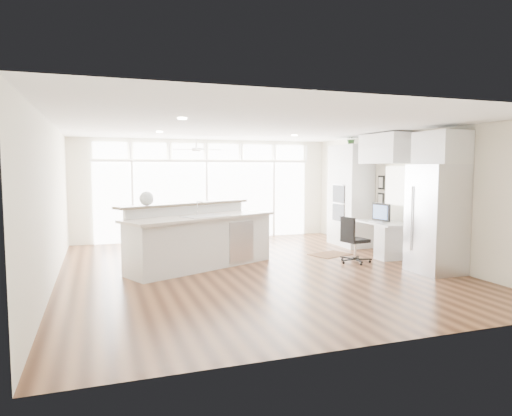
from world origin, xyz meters
name	(u,v)px	position (x,y,z in m)	size (l,w,h in m)	color
floor	(253,270)	(0.00, 0.00, -0.01)	(7.00, 8.00, 0.02)	#432414
ceiling	(253,127)	(0.00, 0.00, 2.70)	(7.00, 8.00, 0.02)	white
wall_back	(206,190)	(0.00, 4.00, 1.35)	(7.00, 0.04, 2.70)	silver
wall_front	(374,223)	(0.00, -4.00, 1.35)	(7.00, 0.04, 2.70)	silver
wall_left	(51,204)	(-3.50, 0.00, 1.35)	(0.04, 8.00, 2.70)	silver
wall_right	(408,195)	(3.50, 0.00, 1.35)	(0.04, 8.00, 2.70)	silver
glass_wall	(206,201)	(0.00, 3.94, 1.05)	(5.80, 0.06, 2.08)	white
transom_row	(206,151)	(0.00, 3.94, 2.38)	(5.90, 0.06, 0.40)	white
desk_window	(398,186)	(3.46, 0.30, 1.55)	(0.04, 0.85, 0.85)	white
ceiling_fan	(196,145)	(-0.50, 2.80, 2.48)	(1.16, 1.16, 0.32)	white
recessed_lights	(250,129)	(0.00, 0.20, 2.68)	(3.40, 3.00, 0.02)	white
oven_cabinet	(350,196)	(3.17, 1.80, 1.25)	(0.64, 1.20, 2.50)	silver
desk_nook	(384,239)	(3.13, 0.30, 0.38)	(0.72, 1.30, 0.76)	silver
upper_cabinets	(387,149)	(3.17, 0.30, 2.35)	(0.64, 1.30, 0.64)	silver
refrigerator	(436,219)	(3.11, -1.35, 1.00)	(0.76, 0.90, 2.00)	silver
fridge_cabinet	(442,148)	(3.17, -1.35, 2.30)	(0.64, 0.90, 0.60)	silver
framed_photos	(381,191)	(3.46, 0.92, 1.40)	(0.06, 0.22, 0.80)	black
kitchen_island	(201,236)	(-0.90, 0.49, 0.62)	(3.12, 1.18, 1.24)	silver
rug	(330,254)	(2.10, 0.82, 0.01)	(0.85, 0.61, 0.01)	#361F11
office_chair	(355,240)	(2.17, -0.10, 0.47)	(0.49, 0.45, 0.94)	black
fishbowl	(147,199)	(-1.93, 0.46, 1.37)	(0.26, 0.26, 0.26)	white
monitor	(381,212)	(3.05, 0.30, 0.98)	(0.09, 0.52, 0.43)	black
keyboard	(374,222)	(2.88, 0.30, 0.77)	(0.11, 0.31, 0.02)	silver
potted_plant	(351,140)	(3.17, 1.80, 2.62)	(0.29, 0.32, 0.25)	#294F21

